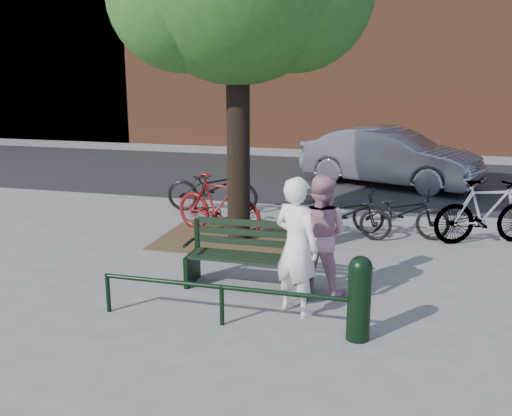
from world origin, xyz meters
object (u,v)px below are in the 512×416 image
(litter_bin, at_px, (302,223))
(bicycle_c, at_px, (345,213))
(parked_car, at_px, (390,157))
(person_right, at_px, (319,235))
(park_bench, at_px, (250,254))
(person_left, at_px, (296,246))
(bollard, at_px, (359,295))

(litter_bin, relative_size, bicycle_c, 0.53)
(parked_car, bearing_deg, person_right, -163.99)
(park_bench, bearing_deg, person_left, -41.82)
(litter_bin, bearing_deg, person_left, -81.42)
(person_left, relative_size, parked_car, 0.38)
(park_bench, height_order, bollard, bollard)
(park_bench, bearing_deg, litter_bin, 78.11)
(bollard, xyz_separation_m, litter_bin, (-1.21, 3.10, -0.08))
(bollard, bearing_deg, person_right, 117.00)
(person_left, height_order, parked_car, person_left)
(litter_bin, bearing_deg, person_right, -72.99)
(park_bench, xyz_separation_m, litter_bin, (0.39, 1.87, -0.03))
(person_right, bearing_deg, person_left, 84.59)
(bicycle_c, bearing_deg, person_right, -174.47)
(parked_car, bearing_deg, person_left, -164.72)
(bollard, bearing_deg, parked_car, 90.03)
(park_bench, distance_m, parked_car, 7.94)
(bollard, distance_m, bicycle_c, 4.06)
(bollard, distance_m, parked_car, 9.00)
(park_bench, relative_size, bicycle_c, 1.03)
(park_bench, distance_m, person_right, 1.01)
(park_bench, height_order, person_right, person_right)
(person_right, distance_m, bollard, 1.46)
(bollard, distance_m, litter_bin, 3.33)
(person_right, height_order, bicycle_c, person_right)
(bicycle_c, bearing_deg, park_bench, 166.82)
(park_bench, bearing_deg, bicycle_c, 70.22)
(bicycle_c, distance_m, parked_car, 5.03)
(person_left, distance_m, bollard, 1.04)
(person_left, height_order, bicycle_c, person_left)
(person_left, bearing_deg, park_bench, -13.55)
(person_left, distance_m, parked_car, 8.51)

